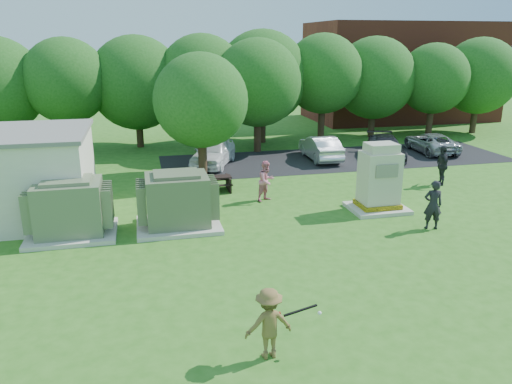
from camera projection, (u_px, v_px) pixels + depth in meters
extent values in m
plane|color=#2D6619|center=(287.00, 272.00, 14.73)|extent=(120.00, 120.00, 0.00)
cube|color=maroon|center=(400.00, 72.00, 42.62)|extent=(15.00, 8.00, 8.00)
cube|color=#232326|center=(337.00, 159.00, 28.83)|extent=(20.00, 6.00, 0.01)
cube|color=beige|center=(73.00, 234.00, 17.49)|extent=(3.00, 2.40, 0.15)
cube|color=#627050|center=(70.00, 207.00, 17.21)|extent=(2.20, 1.80, 1.80)
cube|color=#627050|center=(67.00, 181.00, 16.93)|extent=(1.60, 1.30, 0.12)
cube|color=#627050|center=(30.00, 209.00, 16.93)|extent=(0.32, 1.50, 1.35)
cube|color=#627050|center=(108.00, 204.00, 17.48)|extent=(0.32, 1.50, 1.35)
cube|color=beige|center=(179.00, 225.00, 18.30)|extent=(3.00, 2.40, 0.15)
cube|color=#596345|center=(177.00, 200.00, 18.01)|extent=(2.20, 1.80, 1.80)
cube|color=#596345|center=(176.00, 174.00, 17.73)|extent=(1.60, 1.30, 0.12)
cube|color=#596345|center=(142.00, 202.00, 17.73)|extent=(0.32, 1.50, 1.35)
cube|color=#596345|center=(212.00, 197.00, 18.28)|extent=(0.32, 1.50, 1.35)
cube|color=beige|center=(377.00, 208.00, 20.14)|extent=(2.25, 1.84, 0.15)
cube|color=yellow|center=(377.00, 204.00, 20.09)|extent=(1.58, 1.28, 0.18)
cube|color=beige|center=(379.00, 178.00, 19.76)|extent=(1.43, 1.12, 2.04)
cube|color=beige|center=(381.00, 148.00, 19.41)|extent=(1.18, 0.92, 0.36)
cube|color=gray|center=(387.00, 171.00, 19.09)|extent=(0.92, 0.04, 0.51)
cube|color=black|center=(213.00, 177.00, 22.47)|extent=(1.60, 0.62, 0.05)
cube|color=black|center=(212.00, 180.00, 23.01)|extent=(1.60, 0.22, 0.04)
cube|color=black|center=(215.00, 186.00, 22.10)|extent=(1.60, 0.22, 0.04)
cube|color=black|center=(198.00, 185.00, 22.42)|extent=(0.07, 1.20, 0.66)
cube|color=black|center=(229.00, 183.00, 22.72)|extent=(0.07, 1.20, 0.66)
imported|color=brown|center=(269.00, 323.00, 10.60)|extent=(1.08, 0.67, 1.61)
imported|color=black|center=(433.00, 205.00, 17.90)|extent=(0.75, 0.59, 1.82)
imported|color=#D67188|center=(266.00, 181.00, 21.09)|extent=(1.07, 1.01, 1.74)
imported|color=#25252A|center=(442.00, 165.00, 23.40)|extent=(0.69, 1.19, 1.90)
imported|color=white|center=(213.00, 152.00, 27.14)|extent=(3.35, 4.70, 1.49)
imported|color=silver|center=(320.00, 148.00, 28.53)|extent=(1.57, 4.19, 1.37)
imported|color=black|center=(385.00, 147.00, 28.85)|extent=(2.94, 4.72, 1.28)
imported|color=#A5A5A9|center=(431.00, 143.00, 30.39)|extent=(2.23, 4.37, 1.18)
cylinder|color=black|center=(301.00, 310.00, 10.64)|extent=(0.83, 0.31, 0.06)
cylinder|color=maroon|center=(276.00, 314.00, 10.48)|extent=(0.23, 0.13, 0.06)
sphere|color=white|center=(320.00, 313.00, 10.77)|extent=(0.09, 0.09, 0.09)
cylinder|color=#47301E|center=(3.00, 134.00, 29.85)|extent=(0.44, 0.44, 2.40)
cylinder|color=#47301E|center=(72.00, 130.00, 30.10)|extent=(0.44, 0.44, 2.80)
sphere|color=#235B1C|center=(66.00, 81.00, 29.26)|extent=(5.00, 5.00, 5.00)
cylinder|color=#47301E|center=(140.00, 129.00, 31.79)|extent=(0.44, 0.44, 2.30)
sphere|color=#235B1C|center=(136.00, 83.00, 30.94)|extent=(5.80, 5.80, 5.80)
cylinder|color=#47301E|center=(204.00, 126.00, 31.76)|extent=(0.44, 0.44, 2.70)
sphere|color=#235B1C|center=(202.00, 78.00, 30.89)|extent=(5.40, 5.40, 5.40)
cylinder|color=#47301E|center=(262.00, 124.00, 33.21)|extent=(0.44, 0.44, 2.50)
sphere|color=#235B1C|center=(263.00, 77.00, 32.32)|extent=(6.00, 6.00, 6.00)
cylinder|color=#47301E|center=(321.00, 119.00, 33.65)|extent=(0.44, 0.44, 2.90)
sphere|color=#235B1C|center=(323.00, 74.00, 32.77)|extent=(5.20, 5.20, 5.20)
cylinder|color=#47301E|center=(372.00, 120.00, 35.15)|extent=(0.44, 0.44, 2.40)
sphere|color=#235B1C|center=(375.00, 78.00, 34.31)|extent=(5.60, 5.60, 5.60)
cylinder|color=#47301E|center=(430.00, 118.00, 35.15)|extent=(0.44, 0.44, 2.60)
sphere|color=#235B1C|center=(434.00, 79.00, 34.35)|extent=(4.80, 4.80, 4.80)
cylinder|color=#47301E|center=(474.00, 116.00, 36.59)|extent=(0.44, 0.44, 2.50)
sphere|color=#235B1C|center=(479.00, 76.00, 35.76)|extent=(5.40, 5.40, 5.40)
cylinder|color=#47301E|center=(202.00, 153.00, 24.88)|extent=(0.44, 0.44, 2.40)
sphere|color=#235B1C|center=(201.00, 100.00, 24.13)|extent=(4.60, 4.60, 4.60)
cylinder|color=#47301E|center=(257.00, 131.00, 30.37)|extent=(0.44, 0.44, 2.60)
sphere|color=#235B1C|center=(257.00, 83.00, 29.54)|extent=(5.20, 5.20, 5.20)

